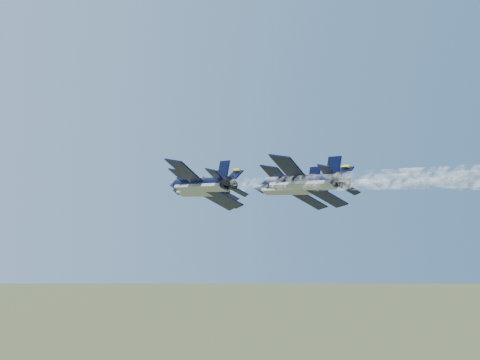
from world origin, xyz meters
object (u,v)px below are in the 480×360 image
jet_left (200,184)px  jet_right (288,188)px  jet_slot (302,182)px  jet_lead (198,190)px

jet_left → jet_right: bearing=-1.7°
jet_right → jet_slot: size_ratio=1.00×
jet_lead → jet_left: size_ratio=1.00×
jet_lead → jet_left: bearing=-120.5°
jet_lead → jet_slot: same height
jet_left → jet_lead: bearing=59.5°
jet_left → jet_right: size_ratio=1.00×
jet_lead → jet_right: bearing=-57.8°
jet_lead → jet_slot: 24.90m
jet_slot → jet_lead: bearing=91.7°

